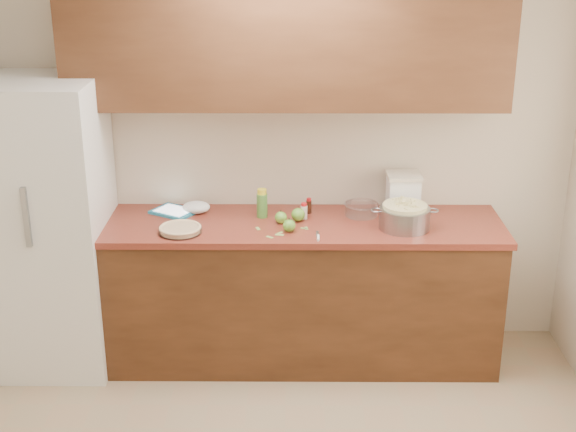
{
  "coord_description": "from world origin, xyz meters",
  "views": [
    {
      "loc": [
        0.04,
        -3.07,
        2.67
      ],
      "look_at": [
        0.01,
        1.43,
        0.98
      ],
      "focal_mm": 50.0,
      "sensor_mm": 36.0,
      "label": 1
    }
  ],
  "objects_px": {
    "pie": "(180,229)",
    "flour_canister": "(403,193)",
    "colander": "(404,217)",
    "tablet": "(174,211)"
  },
  "relations": [
    {
      "from": "pie",
      "to": "tablet",
      "type": "xyz_separation_m",
      "value": [
        -0.08,
        0.33,
        -0.01
      ]
    },
    {
      "from": "colander",
      "to": "tablet",
      "type": "distance_m",
      "value": 1.43
    },
    {
      "from": "colander",
      "to": "flour_canister",
      "type": "xyz_separation_m",
      "value": [
        0.02,
        0.26,
        0.06
      ]
    },
    {
      "from": "flour_canister",
      "to": "tablet",
      "type": "distance_m",
      "value": 1.44
    },
    {
      "from": "colander",
      "to": "tablet",
      "type": "xyz_separation_m",
      "value": [
        -1.41,
        0.25,
        -0.06
      ]
    },
    {
      "from": "flour_canister",
      "to": "tablet",
      "type": "height_order",
      "value": "flour_canister"
    },
    {
      "from": "pie",
      "to": "flour_canister",
      "type": "xyz_separation_m",
      "value": [
        1.35,
        0.35,
        0.11
      ]
    },
    {
      "from": "colander",
      "to": "flour_canister",
      "type": "height_order",
      "value": "flour_canister"
    },
    {
      "from": "colander",
      "to": "tablet",
      "type": "height_order",
      "value": "colander"
    },
    {
      "from": "tablet",
      "to": "colander",
      "type": "bearing_deg",
      "value": 20.89
    }
  ]
}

